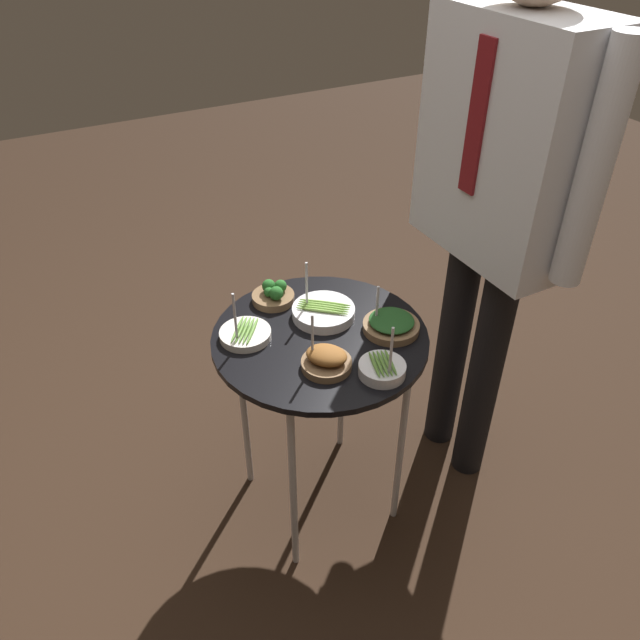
{
  "coord_description": "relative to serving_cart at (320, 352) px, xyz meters",
  "views": [
    {
      "loc": [
        1.16,
        -0.62,
        1.71
      ],
      "look_at": [
        0.0,
        0.0,
        0.73
      ],
      "focal_mm": 35.0,
      "sensor_mm": 36.0,
      "label": 1
    }
  ],
  "objects": [
    {
      "name": "bowl_broccoli_front_left",
      "position": [
        -0.2,
        -0.04,
        0.08
      ],
      "size": [
        0.12,
        0.12,
        0.06
      ],
      "color": "brown",
      "rests_on": "serving_cart"
    },
    {
      "name": "ground_plane",
      "position": [
        0.0,
        0.0,
        -0.62
      ],
      "size": [
        8.0,
        8.0,
        0.0
      ],
      "primitive_type": "plane",
      "color": "black"
    },
    {
      "name": "bowl_asparagus_back_left",
      "position": [
        -0.07,
        0.05,
        0.08
      ],
      "size": [
        0.17,
        0.17,
        0.17
      ],
      "color": "silver",
      "rests_on": "serving_cart"
    },
    {
      "name": "bowl_asparagus_back_right",
      "position": [
        0.21,
        0.06,
        0.08
      ],
      "size": [
        0.12,
        0.12,
        0.17
      ],
      "color": "silver",
      "rests_on": "serving_cart"
    },
    {
      "name": "serving_cart",
      "position": [
        0.0,
        0.0,
        0.0
      ],
      "size": [
        0.58,
        0.58,
        0.68
      ],
      "color": "black",
      "rests_on": "ground_plane"
    },
    {
      "name": "bowl_roast_near_rim",
      "position": [
        0.12,
        -0.05,
        0.08
      ],
      "size": [
        0.13,
        0.13,
        0.16
      ],
      "color": "brown",
      "rests_on": "serving_cart"
    },
    {
      "name": "bowl_spinach_mid_left",
      "position": [
        0.07,
        0.18,
        0.08
      ],
      "size": [
        0.15,
        0.15,
        0.13
      ],
      "color": "brown",
      "rests_on": "serving_cart"
    },
    {
      "name": "bowl_asparagus_front_right",
      "position": [
        -0.08,
        -0.18,
        0.07
      ],
      "size": [
        0.14,
        0.14,
        0.16
      ],
      "color": "silver",
      "rests_on": "serving_cart"
    },
    {
      "name": "waiter_figure",
      "position": [
        0.04,
        0.52,
        0.43
      ],
      "size": [
        0.61,
        0.23,
        1.66
      ],
      "color": "black",
      "rests_on": "ground_plane"
    }
  ]
}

